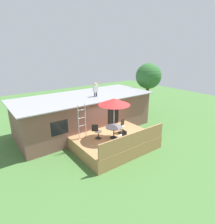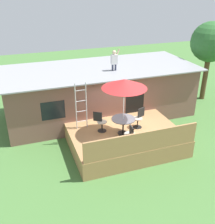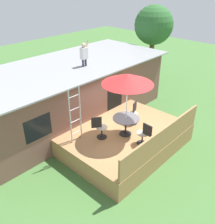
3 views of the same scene
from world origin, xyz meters
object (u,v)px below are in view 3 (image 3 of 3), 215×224
object	(u,v)px
step_ladder	(75,115)
person_figure	(84,53)
patio_table	(126,121)
patio_chair_right	(134,113)
backyard_tree	(154,26)
patio_umbrella	(128,79)
patio_chair_near	(144,134)
patio_chair_left	(100,127)

from	to	relation	value
step_ladder	person_figure	world-z (taller)	person_figure
patio_table	person_figure	world-z (taller)	person_figure
patio_chair_right	backyard_tree	bearing A→B (deg)	-171.20
patio_umbrella	patio_chair_near	xyz separation A→B (m)	(-0.07, -0.94, -1.89)
patio_chair_right	backyard_tree	distance (m)	7.49
backyard_tree	patio_chair_right	bearing A→B (deg)	-150.97
patio_table	patio_chair_left	distance (m)	1.04
step_ladder	patio_chair_left	world-z (taller)	step_ladder
patio_umbrella	patio_chair_right	distance (m)	2.13
patio_umbrella	step_ladder	xyz separation A→B (m)	(-1.58, 1.11, -1.25)
step_ladder	backyard_tree	xyz separation A→B (m)	(8.72, 2.68, 1.71)
patio_table	backyard_tree	world-z (taller)	backyard_tree
patio_umbrella	backyard_tree	bearing A→B (deg)	27.97
patio_chair_left	patio_chair_right	size ratio (longest dim) A/B	1.00
patio_table	backyard_tree	bearing A→B (deg)	27.97
step_ladder	patio_chair_near	world-z (taller)	step_ladder
patio_chair_left	backyard_tree	xyz separation A→B (m)	(8.01, 3.22, 2.35)
patio_chair_left	patio_chair_right	bearing A→B (deg)	25.99
backyard_tree	patio_umbrella	bearing A→B (deg)	-152.03
person_figure	patio_chair_left	world-z (taller)	person_figure
person_figure	patio_umbrella	bearing A→B (deg)	-103.17
step_ladder	person_figure	xyz separation A→B (m)	(2.31, 1.99, 1.44)
patio_table	patio_chair_left	xyz separation A→B (m)	(-0.86, 0.57, -0.13)
patio_chair_near	patio_chair_left	bearing A→B (deg)	32.22
patio_chair_left	backyard_tree	size ratio (longest dim) A/B	0.19
patio_umbrella	patio_chair_near	world-z (taller)	patio_umbrella
step_ladder	patio_chair_left	size ratio (longest dim) A/B	2.39
patio_table	person_figure	size ratio (longest dim) A/B	0.94
patio_chair_near	backyard_tree	bearing A→B (deg)	-52.26
patio_table	step_ladder	world-z (taller)	step_ladder
patio_umbrella	backyard_tree	xyz separation A→B (m)	(7.14, 3.79, 0.46)
patio_chair_left	person_figure	bearing A→B (deg)	91.23
patio_umbrella	patio_chair_right	xyz separation A→B (m)	(0.92, 0.34, -1.89)
person_figure	backyard_tree	distance (m)	6.46
patio_table	patio_chair_left	bearing A→B (deg)	146.58
patio_chair_left	patio_table	bearing A→B (deg)	0.00
person_figure	patio_chair_left	distance (m)	3.64
patio_umbrella	patio_chair_right	world-z (taller)	patio_umbrella
step_ladder	patio_chair_right	xyz separation A→B (m)	(2.50, -0.77, -0.64)
person_figure	patio_chair_near	bearing A→B (deg)	-101.20
patio_chair_near	backyard_tree	xyz separation A→B (m)	(7.21, 4.73, 2.35)
step_ladder	patio_chair_right	size ratio (longest dim) A/B	2.39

